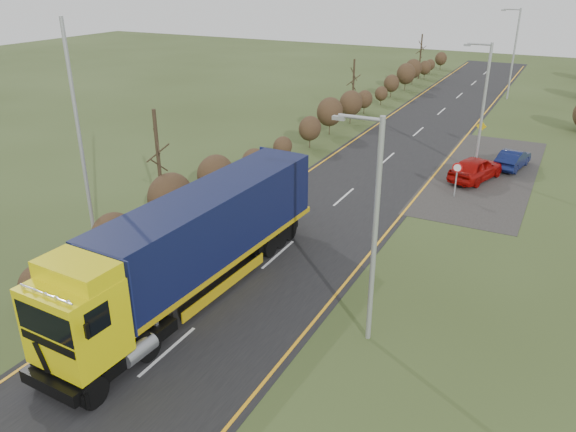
# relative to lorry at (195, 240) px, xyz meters

# --- Properties ---
(ground) EXTENTS (160.00, 160.00, 0.00)m
(ground) POSITION_rel_lorry_xyz_m (1.33, 0.36, -2.34)
(ground) COLOR #323F1B
(ground) RESTS_ON ground
(road) EXTENTS (8.00, 120.00, 0.02)m
(road) POSITION_rel_lorry_xyz_m (1.33, 10.36, -2.33)
(road) COLOR black
(road) RESTS_ON ground
(layby) EXTENTS (6.00, 18.00, 0.02)m
(layby) POSITION_rel_lorry_xyz_m (7.83, 20.36, -2.33)
(layby) COLOR #2E2B29
(layby) RESTS_ON ground
(lane_markings) EXTENTS (7.52, 116.00, 0.01)m
(lane_markings) POSITION_rel_lorry_xyz_m (1.33, 10.05, -2.31)
(lane_markings) COLOR orange
(lane_markings) RESTS_ON road
(hedgerow) EXTENTS (2.24, 102.04, 6.05)m
(hedgerow) POSITION_rel_lorry_xyz_m (-4.67, 8.25, -0.72)
(hedgerow) COLOR #311D15
(hedgerow) RESTS_ON ground
(lorry) EXTENTS (3.02, 14.89, 4.12)m
(lorry) POSITION_rel_lorry_xyz_m (0.00, 0.00, 0.00)
(lorry) COLOR black
(lorry) RESTS_ON ground
(car_red_hatchback) EXTENTS (3.04, 4.75, 1.51)m
(car_red_hatchback) POSITION_rel_lorry_xyz_m (7.45, 18.74, -1.59)
(car_red_hatchback) COLOR #9E0B07
(car_red_hatchback) RESTS_ON ground
(car_blue_sedan) EXTENTS (1.97, 3.94, 1.24)m
(car_blue_sedan) POSITION_rel_lorry_xyz_m (9.21, 22.22, -1.72)
(car_blue_sedan) COLOR #0B123C
(car_blue_sedan) RESTS_ON ground
(streetlight_near) EXTENTS (1.70, 0.18, 7.96)m
(streetlight_near) POSITION_rel_lorry_xyz_m (7.04, 0.25, 2.02)
(streetlight_near) COLOR #A2A6A8
(streetlight_near) RESTS_ON ground
(streetlight_mid) EXTENTS (1.72, 0.18, 8.02)m
(streetlight_mid) POSITION_rel_lorry_xyz_m (7.04, 20.59, 2.05)
(streetlight_mid) COLOR #A2A6A8
(streetlight_mid) RESTS_ON ground
(streetlight_far) EXTENTS (1.85, 0.18, 8.67)m
(streetlight_far) POSITION_rel_lorry_xyz_m (5.82, 44.97, 2.42)
(streetlight_far) COLOR #A2A6A8
(streetlight_far) RESTS_ON ground
(left_pole) EXTENTS (0.16, 0.16, 10.35)m
(left_pole) POSITION_rel_lorry_xyz_m (-5.87, 0.43, 2.83)
(left_pole) COLOR #A2A6A8
(left_pole) RESTS_ON ground
(speed_sign) EXTENTS (0.56, 0.10, 2.04)m
(speed_sign) POSITION_rel_lorry_xyz_m (6.93, 15.35, -0.94)
(speed_sign) COLOR #A2A6A8
(speed_sign) RESTS_ON ground
(warning_board) EXTENTS (0.74, 0.11, 1.95)m
(warning_board) POSITION_rel_lorry_xyz_m (6.42, 26.18, -1.15)
(warning_board) COLOR #A2A6A8
(warning_board) RESTS_ON ground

